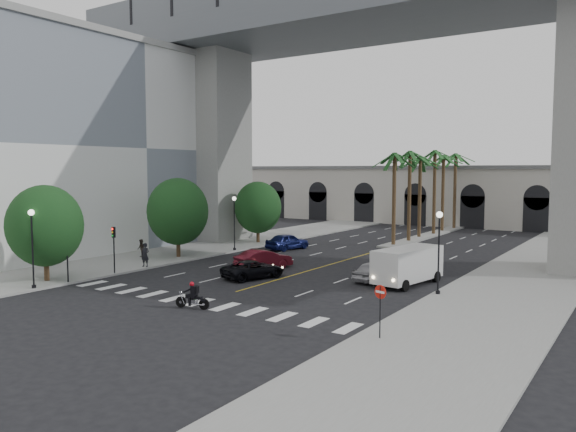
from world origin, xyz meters
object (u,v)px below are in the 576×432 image
Objects in this scene: motorcycle_rider at (193,296)px; cargo_van at (407,264)px; car_b at (263,259)px; lamp_post_left_near at (32,242)px; car_d at (405,254)px; pedestrian_b at (141,248)px; lamp_post_right at (439,245)px; pedestrian_a at (145,255)px; traffic_signal_far at (114,242)px; lamp_post_left_far at (234,219)px; traffic_signal_near at (67,248)px; do_not_enter_sign at (380,301)px; car_c at (253,269)px; car_a at (376,271)px; car_e at (287,241)px.

cargo_van is (7.68, 13.17, 0.71)m from motorcycle_rider.
motorcycle_rider is 0.45× the size of car_b.
lamp_post_left_near is 1.04× the size of car_d.
lamp_post_left_near reaches higher than pedestrian_b.
lamp_post_right is at bearing -165.43° from car_b.
traffic_signal_far is at bearing -99.65° from pedestrian_a.
motorcycle_rider is 0.42× the size of car_d.
traffic_signal_near is (0.10, -18.50, -0.71)m from lamp_post_left_far.
lamp_post_left_far is (0.00, 21.00, 0.00)m from lamp_post_left_near.
motorcycle_rider is at bearing -164.90° from do_not_enter_sign.
do_not_enter_sign is (23.60, -18.60, -1.30)m from lamp_post_left_far.
traffic_signal_near is 1.71× the size of motorcycle_rider.
pedestrian_a is (-0.10, 9.73, -2.12)m from lamp_post_left_near.
lamp_post_left_far is 1.12× the size of car_c.
pedestrian_a is (-19.94, -5.61, -0.32)m from cargo_van.
motorcycle_rider is (12.16, -18.83, -2.52)m from lamp_post_left_far.
do_not_enter_sign is at bearing -64.06° from cargo_van.
car_b is at bearing 172.87° from lamp_post_right.
car_d is at bearing 122.82° from do_not_enter_sign.
traffic_signal_near is at bearing -101.61° from pedestrian_a.
lamp_post_left_far reaches higher than car_d.
traffic_signal_near is at bearing 35.33° from car_d.
cargo_van is 3.29× the size of pedestrian_a.
lamp_post_left_near is at bearing 83.65° from car_b.
cargo_van is at bearing -170.99° from car_a.
lamp_post_right is 2.02× the size of do_not_enter_sign.
traffic_signal_near reaches higher than pedestrian_b.
traffic_signal_near is 23.58m from cargo_van.
car_d is (16.11, 17.53, -1.77)m from traffic_signal_far.
motorcycle_rider is at bearing 130.18° from car_b.
lamp_post_left_far is 1.26× the size of car_a.
lamp_post_left_far reaches higher than traffic_signal_far.
pedestrian_b is (-3.87, 3.06, -0.14)m from pedestrian_a.
car_d is 9.44m from cargo_van.
motorcycle_rider is at bearing -1.58° from traffic_signal_near.
lamp_post_left_near is at bearing -132.55° from cargo_van.
car_c is at bearing -45.39° from lamp_post_left_far.
lamp_post_left_far is 1.00× the size of lamp_post_right.
lamp_post_left_far is at bearing 90.40° from traffic_signal_far.
cargo_van is at bearing 120.14° from do_not_enter_sign.
traffic_signal_far is 18.83m from car_e.
traffic_signal_far reaches higher than pedestrian_a.
car_b is 0.99× the size of car_e.
pedestrian_b is at bearing 111.59° from traffic_signal_near.
lamp_post_right is at bearing -153.38° from car_c.
pedestrian_a is at bearing 93.54° from traffic_signal_far.
car_b reaches higher than car_d.
car_d is 22.89m from do_not_enter_sign.
cargo_van is at bearing 37.71° from lamp_post_left_near.
traffic_signal_near and traffic_signal_far have the same top height.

